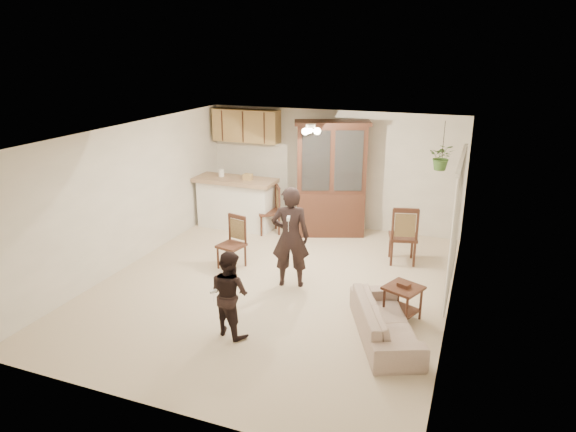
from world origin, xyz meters
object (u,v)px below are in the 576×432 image
(chair_hutch_left, at_px, (269,220))
(chair_hutch_right, at_px, (402,246))
(child, at_px, (229,288))
(china_hutch, at_px, (331,180))
(side_table, at_px, (402,302))
(chair_bar, at_px, (232,254))
(adult, at_px, (290,233))
(sofa, at_px, (386,313))

(chair_hutch_left, height_order, chair_hutch_right, chair_hutch_right)
(chair_hutch_right, bearing_deg, child, 47.76)
(china_hutch, xyz_separation_m, side_table, (1.99, -3.06, -0.89))
(child, relative_size, chair_bar, 1.44)
(adult, distance_m, chair_hutch_left, 2.61)
(chair_bar, bearing_deg, child, -50.61)
(china_hutch, bearing_deg, side_table, -77.04)
(china_hutch, relative_size, chair_bar, 2.51)
(sofa, distance_m, child, 2.11)
(adult, bearing_deg, sofa, 132.83)
(sofa, relative_size, adult, 1.04)
(china_hutch, relative_size, side_table, 3.82)
(adult, height_order, china_hutch, china_hutch)
(sofa, relative_size, chair_bar, 2.00)
(sofa, xyz_separation_m, chair_hutch_right, (-0.20, 2.66, -0.06))
(china_hutch, bearing_deg, chair_hutch_right, -50.48)
(china_hutch, height_order, side_table, china_hutch)
(side_table, bearing_deg, chair_hutch_right, 99.19)
(sofa, height_order, side_table, sofa)
(chair_bar, bearing_deg, side_table, -0.94)
(adult, relative_size, child, 1.33)
(china_hutch, relative_size, chair_hutch_left, 2.32)
(chair_hutch_left, distance_m, chair_hutch_right, 2.92)
(child, relative_size, china_hutch, 0.57)
(adult, distance_m, child, 1.73)
(adult, height_order, child, adult)
(child, xyz_separation_m, chair_bar, (-0.99, 1.98, -0.41))
(side_table, bearing_deg, child, -150.21)
(child, distance_m, chair_bar, 2.25)
(china_hutch, distance_m, side_table, 3.76)
(chair_hutch_left, bearing_deg, side_table, 18.01)
(sofa, height_order, chair_hutch_left, chair_hutch_left)
(adult, height_order, side_table, adult)
(chair_hutch_right, bearing_deg, chair_bar, 11.71)
(sofa, distance_m, chair_bar, 3.27)
(sofa, bearing_deg, side_table, -37.03)
(sofa, relative_size, child, 1.39)
(sofa, relative_size, side_table, 3.04)
(side_table, xyz_separation_m, chair_bar, (-3.11, 0.76, -0.00))
(child, bearing_deg, chair_hutch_left, -55.14)
(side_table, bearing_deg, chair_hutch_left, 140.34)
(adult, distance_m, chair_bar, 1.40)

